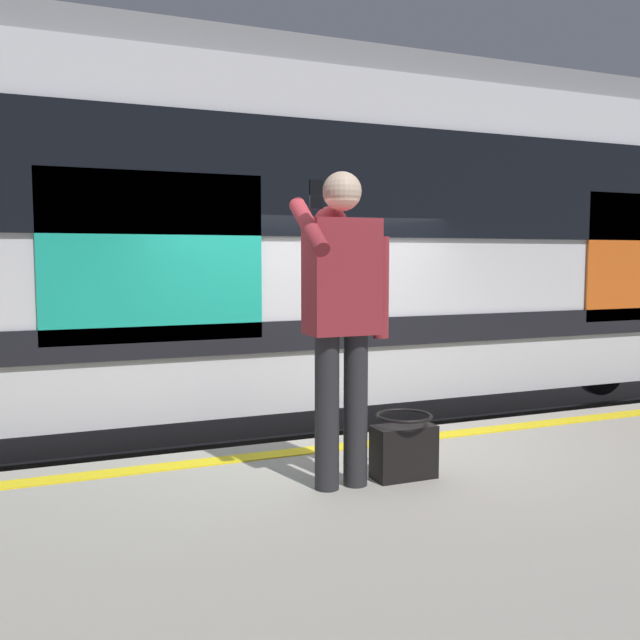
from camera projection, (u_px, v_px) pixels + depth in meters
ground_plane at (327, 548)px, 5.18m from camera, size 24.78×24.78×0.00m
safety_line at (344, 446)px, 4.83m from camera, size 16.19×0.16×0.01m
track_rail_near at (276, 488)px, 6.28m from camera, size 21.48×0.08×0.16m
track_rail_far at (234, 448)px, 7.60m from camera, size 21.48×0.08×0.16m
train_carriage at (365, 234)px, 7.19m from camera, size 13.69×2.95×3.76m
passenger at (342, 303)px, 3.91m from camera, size 0.57×0.55×1.80m
handbag at (404, 448)px, 4.14m from camera, size 0.38×0.34×0.39m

